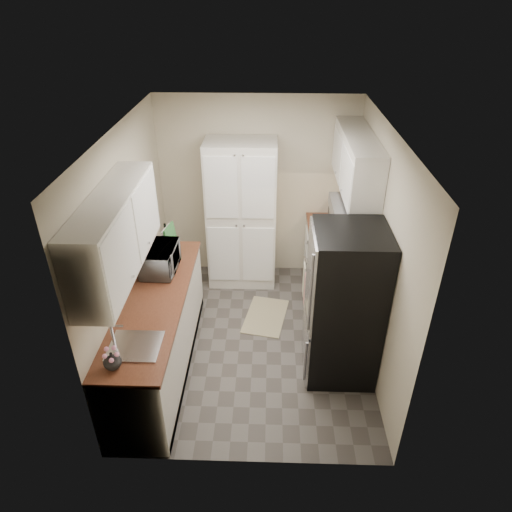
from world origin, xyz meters
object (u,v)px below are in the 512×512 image
Objects in this scene: electric_range at (335,290)px; microwave at (160,259)px; refrigerator at (344,306)px; pantry_cabinet at (242,215)px; toaster_oven at (340,217)px; wine_bottle at (166,238)px.

electric_range is 2.10m from microwave.
microwave is at bearing 165.98° from refrigerator.
toaster_oven is at bearing -3.64° from pantry_cabinet.
pantry_cabinet is 3.84× the size of microwave.
microwave reaches higher than electric_range.
refrigerator is 2.03m from microwave.
microwave is at bearing -123.57° from pantry_cabinet.
pantry_cabinet reaches higher than toaster_oven.
microwave is (-1.96, 0.49, 0.21)m from refrigerator.
electric_range is at bearing -38.22° from pantry_cabinet.
electric_range is 2.11m from wine_bottle.
pantry_cabinet reaches higher than microwave.
toaster_oven is (2.13, 0.71, -0.04)m from wine_bottle.
refrigerator reaches higher than wine_bottle.
wine_bottle is (-0.02, 0.45, 0.01)m from microwave.
refrigerator reaches higher than electric_range.
refrigerator is (1.14, -1.73, -0.15)m from pantry_cabinet.
microwave is (-1.99, -0.31, 0.59)m from electric_range.
electric_range is 1.02m from toaster_oven.
electric_range is at bearing -79.71° from microwave.
microwave is 0.45m from wine_bottle.
pantry_cabinet is 1.77× the size of electric_range.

